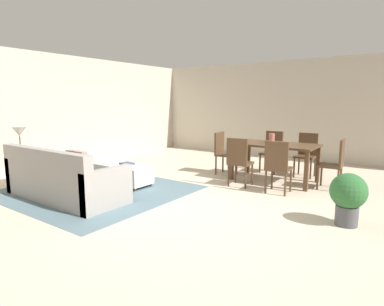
{
  "coord_description": "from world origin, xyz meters",
  "views": [
    {
      "loc": [
        2.7,
        -3.9,
        1.58
      ],
      "look_at": [
        -0.78,
        0.98,
        0.62
      ],
      "focal_mm": 30.08,
      "sensor_mm": 36.0,
      "label": 1
    }
  ],
  "objects_px": {
    "dining_chair_near_right": "(278,164)",
    "book_on_ottoman": "(127,164)",
    "dining_table": "(275,148)",
    "dining_chair_far_right": "(306,152)",
    "vase_centerpiece": "(272,138)",
    "dining_chair_head_east": "(335,161)",
    "ottoman_table": "(123,173)",
    "side_table": "(22,161)",
    "couch": "(63,181)",
    "dining_chair_near_left": "(239,159)",
    "potted_plant": "(348,195)",
    "table_lamp": "(19,133)",
    "dining_chair_far_left": "(272,149)",
    "dining_chair_head_west": "(223,150)"
  },
  "relations": [
    {
      "from": "dining_chair_near_right",
      "to": "book_on_ottoman",
      "type": "bearing_deg",
      "value": -157.96
    },
    {
      "from": "dining_table",
      "to": "dining_chair_near_right",
      "type": "height_order",
      "value": "dining_chair_near_right"
    },
    {
      "from": "book_on_ottoman",
      "to": "dining_table",
      "type": "bearing_deg",
      "value": 40.6
    },
    {
      "from": "dining_chair_far_right",
      "to": "vase_centerpiece",
      "type": "bearing_deg",
      "value": -119.83
    },
    {
      "from": "vase_centerpiece",
      "to": "dining_chair_far_right",
      "type": "bearing_deg",
      "value": 60.17
    },
    {
      "from": "dining_chair_near_right",
      "to": "dining_chair_head_east",
      "type": "distance_m",
      "value": 1.15
    },
    {
      "from": "ottoman_table",
      "to": "side_table",
      "type": "bearing_deg",
      "value": -143.69
    },
    {
      "from": "couch",
      "to": "dining_chair_near_left",
      "type": "bearing_deg",
      "value": 49.7
    },
    {
      "from": "side_table",
      "to": "dining_table",
      "type": "relative_size",
      "value": 0.37
    },
    {
      "from": "side_table",
      "to": "dining_chair_near_right",
      "type": "height_order",
      "value": "dining_chair_near_right"
    },
    {
      "from": "dining_chair_head_east",
      "to": "vase_centerpiece",
      "type": "relative_size",
      "value": 4.79
    },
    {
      "from": "dining_chair_near_right",
      "to": "side_table",
      "type": "bearing_deg",
      "value": -151.65
    },
    {
      "from": "dining_chair_head_east",
      "to": "vase_centerpiece",
      "type": "height_order",
      "value": "vase_centerpiece"
    },
    {
      "from": "dining_chair_near_left",
      "to": "vase_centerpiece",
      "type": "distance_m",
      "value": 0.93
    },
    {
      "from": "dining_table",
      "to": "potted_plant",
      "type": "xyz_separation_m",
      "value": [
        1.65,
        -1.71,
        -0.27
      ]
    },
    {
      "from": "couch",
      "to": "dining_chair_near_right",
      "type": "bearing_deg",
      "value": 39.93
    },
    {
      "from": "couch",
      "to": "dining_chair_head_east",
      "type": "relative_size",
      "value": 2.42
    },
    {
      "from": "dining_chair_head_east",
      "to": "table_lamp",
      "type": "bearing_deg",
      "value": -147.6
    },
    {
      "from": "dining_table",
      "to": "dining_chair_head_east",
      "type": "xyz_separation_m",
      "value": [
        1.13,
        0.03,
        -0.15
      ]
    },
    {
      "from": "ottoman_table",
      "to": "book_on_ottoman",
      "type": "xyz_separation_m",
      "value": [
        0.05,
        0.08,
        0.18
      ]
    },
    {
      "from": "dining_chair_far_left",
      "to": "vase_centerpiece",
      "type": "height_order",
      "value": "vase_centerpiece"
    },
    {
      "from": "dining_table",
      "to": "couch",
      "type": "bearing_deg",
      "value": -127.0
    },
    {
      "from": "side_table",
      "to": "dining_chair_head_east",
      "type": "relative_size",
      "value": 0.65
    },
    {
      "from": "potted_plant",
      "to": "dining_chair_far_left",
      "type": "bearing_deg",
      "value": 128.69
    },
    {
      "from": "dining_table",
      "to": "potted_plant",
      "type": "bearing_deg",
      "value": -46.02
    },
    {
      "from": "vase_centerpiece",
      "to": "dining_chair_near_left",
      "type": "bearing_deg",
      "value": -110.49
    },
    {
      "from": "couch",
      "to": "dining_table",
      "type": "relative_size",
      "value": 1.38
    },
    {
      "from": "dining_chair_near_left",
      "to": "dining_chair_head_east",
      "type": "relative_size",
      "value": 1.0
    },
    {
      "from": "dining_chair_near_left",
      "to": "dining_chair_head_east",
      "type": "height_order",
      "value": "same"
    },
    {
      "from": "dining_chair_far_left",
      "to": "book_on_ottoman",
      "type": "distance_m",
      "value": 3.26
    },
    {
      "from": "dining_chair_head_west",
      "to": "dining_chair_far_right",
      "type": "bearing_deg",
      "value": 28.47
    },
    {
      "from": "ottoman_table",
      "to": "vase_centerpiece",
      "type": "xyz_separation_m",
      "value": [
        2.18,
        1.98,
        0.63
      ]
    },
    {
      "from": "dining_chair_head_east",
      "to": "potted_plant",
      "type": "bearing_deg",
      "value": -73.42
    },
    {
      "from": "ottoman_table",
      "to": "potted_plant",
      "type": "relative_size",
      "value": 1.7
    },
    {
      "from": "dining_chair_near_right",
      "to": "book_on_ottoman",
      "type": "xyz_separation_m",
      "value": [
        -2.59,
        -1.05,
        -0.11
      ]
    },
    {
      "from": "vase_centerpiece",
      "to": "book_on_ottoman",
      "type": "height_order",
      "value": "vase_centerpiece"
    },
    {
      "from": "dining_chair_near_right",
      "to": "book_on_ottoman",
      "type": "distance_m",
      "value": 2.8
    },
    {
      "from": "potted_plant",
      "to": "dining_chair_head_west",
      "type": "bearing_deg",
      "value": 149.0
    },
    {
      "from": "couch",
      "to": "table_lamp",
      "type": "relative_size",
      "value": 4.24
    },
    {
      "from": "side_table",
      "to": "vase_centerpiece",
      "type": "relative_size",
      "value": 3.1
    },
    {
      "from": "dining_chair_far_left",
      "to": "dining_chair_far_right",
      "type": "bearing_deg",
      "value": 1.67
    },
    {
      "from": "dining_chair_far_right",
      "to": "dining_chair_head_east",
      "type": "relative_size",
      "value": 1.0
    },
    {
      "from": "table_lamp",
      "to": "dining_chair_head_east",
      "type": "height_order",
      "value": "table_lamp"
    },
    {
      "from": "dining_chair_far_left",
      "to": "dining_chair_near_right",
      "type": "bearing_deg",
      "value": -65.56
    },
    {
      "from": "dining_chair_head_west",
      "to": "dining_table",
      "type": "bearing_deg",
      "value": 0.93
    },
    {
      "from": "dining_chair_head_east",
      "to": "dining_chair_head_west",
      "type": "xyz_separation_m",
      "value": [
        -2.3,
        -0.05,
        0.0
      ]
    },
    {
      "from": "dining_chair_near_right",
      "to": "dining_chair_far_left",
      "type": "distance_m",
      "value": 1.81
    },
    {
      "from": "couch",
      "to": "dining_chair_near_left",
      "type": "xyz_separation_m",
      "value": [
        2.0,
        2.36,
        0.23
      ]
    },
    {
      "from": "dining_chair_far_right",
      "to": "dining_chair_near_left",
      "type": "bearing_deg",
      "value": -115.34
    },
    {
      "from": "ottoman_table",
      "to": "vase_centerpiece",
      "type": "relative_size",
      "value": 6.06
    }
  ]
}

